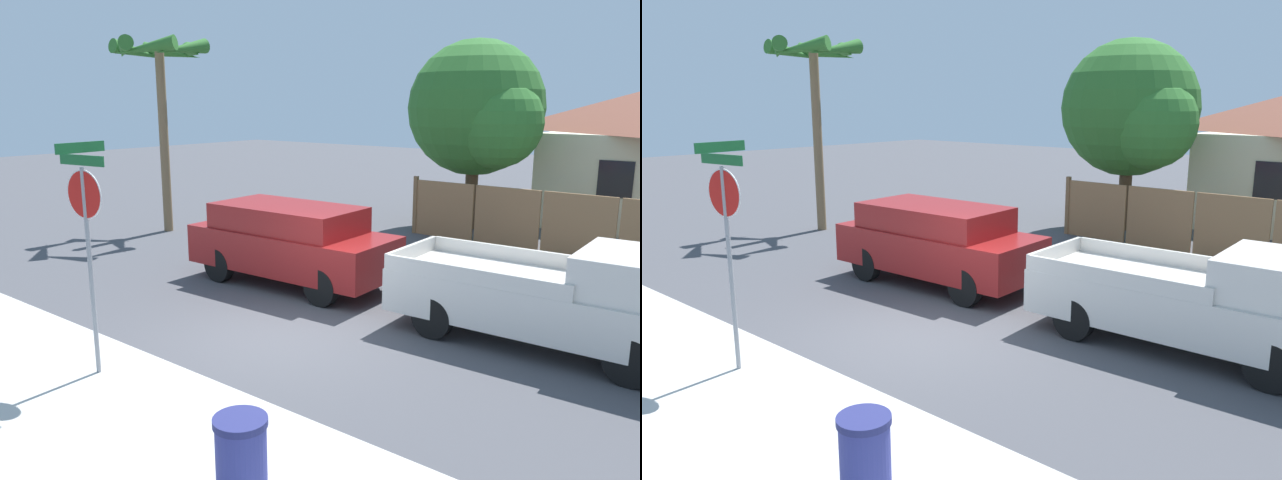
% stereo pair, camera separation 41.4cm
% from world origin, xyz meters
% --- Properties ---
extents(ground_plane, '(80.00, 80.00, 0.00)m').
position_xyz_m(ground_plane, '(0.00, 0.00, 0.00)').
color(ground_plane, '#47474C').
extents(sidewalk_strip, '(36.00, 3.20, 0.01)m').
position_xyz_m(sidewalk_strip, '(0.00, -3.60, 0.00)').
color(sidewalk_strip, beige).
rests_on(sidewalk_strip, ground).
extents(oak_tree, '(4.42, 4.21, 5.95)m').
position_xyz_m(oak_tree, '(-1.45, 10.74, 3.74)').
color(oak_tree, brown).
rests_on(oak_tree, ground).
extents(palm_tree, '(2.89, 3.10, 5.89)m').
position_xyz_m(palm_tree, '(-8.97, 4.46, 5.07)').
color(palm_tree, brown).
rests_on(palm_tree, ground).
extents(red_suv, '(4.78, 2.11, 1.80)m').
position_xyz_m(red_suv, '(-2.01, 2.50, 0.99)').
color(red_suv, maroon).
rests_on(red_suv, ground).
extents(orange_pickup, '(5.16, 2.16, 1.78)m').
position_xyz_m(orange_pickup, '(3.90, 2.51, 0.86)').
color(orange_pickup, silver).
rests_on(orange_pickup, ground).
extents(stop_sign, '(0.91, 0.82, 3.50)m').
position_xyz_m(stop_sign, '(-1.17, -2.91, 2.38)').
color(stop_sign, gray).
rests_on(stop_sign, ground).
extents(trash_bin, '(0.58, 0.58, 0.89)m').
position_xyz_m(trash_bin, '(2.74, -3.67, 0.45)').
color(trash_bin, navy).
rests_on(trash_bin, ground).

